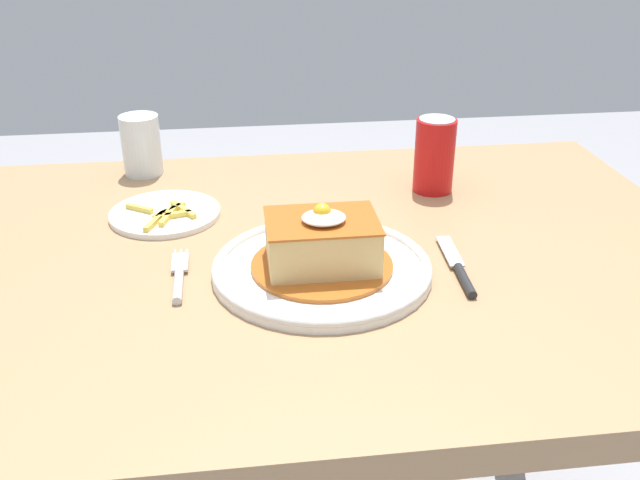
% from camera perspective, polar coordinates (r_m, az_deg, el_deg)
% --- Properties ---
extents(dining_table, '(1.21, 0.81, 0.76)m').
position_cam_1_polar(dining_table, '(1.06, -1.98, -6.69)').
color(dining_table, '#A87F56').
rests_on(dining_table, ground_plane).
extents(main_plate, '(0.29, 0.29, 0.02)m').
position_cam_1_polar(main_plate, '(0.94, 0.15, -2.22)').
color(main_plate, white).
rests_on(main_plate, dining_table).
extents(sandwich_meal, '(0.19, 0.19, 0.09)m').
position_cam_1_polar(sandwich_meal, '(0.93, 0.16, -0.39)').
color(sandwich_meal, '#B75B1E').
rests_on(sandwich_meal, main_plate).
extents(fork, '(0.02, 0.14, 0.01)m').
position_cam_1_polar(fork, '(0.94, -11.19, -3.00)').
color(fork, silver).
rests_on(fork, dining_table).
extents(knife, '(0.02, 0.17, 0.01)m').
position_cam_1_polar(knife, '(0.96, 11.13, -2.49)').
color(knife, '#262628').
rests_on(knife, dining_table).
extents(soda_can, '(0.07, 0.07, 0.12)m').
position_cam_1_polar(soda_can, '(1.20, 9.11, 6.69)').
color(soda_can, red).
rests_on(soda_can, dining_table).
extents(drinking_glass, '(0.07, 0.07, 0.10)m').
position_cam_1_polar(drinking_glass, '(1.30, -14.02, 7.05)').
color(drinking_glass, '#3F2314').
rests_on(drinking_glass, dining_table).
extents(side_plate_fries, '(0.17, 0.17, 0.02)m').
position_cam_1_polar(side_plate_fries, '(1.13, -12.23, 2.07)').
color(side_plate_fries, white).
rests_on(side_plate_fries, dining_table).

